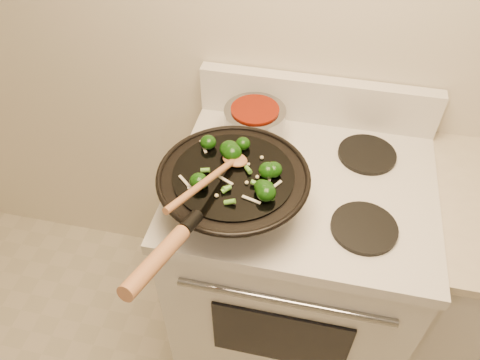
# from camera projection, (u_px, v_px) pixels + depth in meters

# --- Properties ---
(stove) EXTENTS (0.78, 0.67, 1.08)m
(stove) POSITION_uv_depth(u_px,v_px,m) (292.00, 265.00, 1.71)
(stove) COLOR white
(stove) RESTS_ON ground
(wok) EXTENTS (0.41, 0.67, 0.26)m
(wok) POSITION_uv_depth(u_px,v_px,m) (233.00, 189.00, 1.25)
(wok) COLOR black
(wok) RESTS_ON stove
(stirfry) EXTENTS (0.27, 0.24, 0.05)m
(stirfry) POSITION_uv_depth(u_px,v_px,m) (243.00, 167.00, 1.21)
(stirfry) COLOR #0F3508
(stirfry) RESTS_ON wok
(wooden_spoon) EXTENTS (0.14, 0.32, 0.10)m
(wooden_spoon) POSITION_uv_depth(u_px,v_px,m) (218.00, 173.00, 1.18)
(wooden_spoon) COLOR #9F653E
(wooden_spoon) RESTS_ON wok
(saucepan) EXTENTS (0.19, 0.31, 0.11)m
(saucepan) POSITION_uv_depth(u_px,v_px,m) (254.00, 123.00, 1.47)
(saucepan) COLOR gray
(saucepan) RESTS_ON stove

